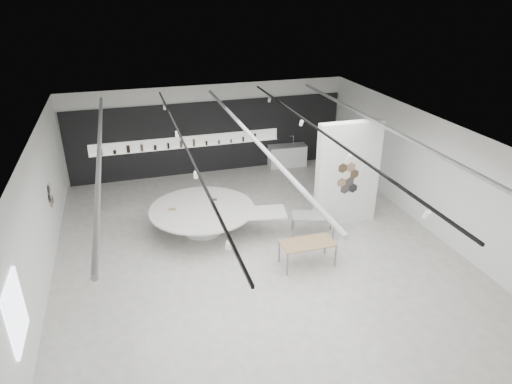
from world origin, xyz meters
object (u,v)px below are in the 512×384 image
object	(u,v)px
sample_table_wood	(308,244)
sample_table_stone	(313,217)
kitchen_counter	(287,156)
display_island	(205,216)
partition_column	(348,174)

from	to	relation	value
sample_table_wood	sample_table_stone	world-z (taller)	sample_table_wood
sample_table_stone	kitchen_counter	world-z (taller)	kitchen_counter
display_island	sample_table_wood	xyz separation A→B (m)	(2.53, -2.78, 0.11)
partition_column	kitchen_counter	size ratio (longest dim) A/B	2.05
partition_column	kitchen_counter	xyz separation A→B (m)	(-0.08, 5.54, -1.31)
sample_table_stone	display_island	bearing A→B (deg)	160.57
partition_column	sample_table_stone	size ratio (longest dim) A/B	2.36
sample_table_wood	partition_column	bearing A→B (deg)	42.93
partition_column	display_island	xyz separation A→B (m)	(-4.79, 0.68, -1.22)
sample_table_wood	kitchen_counter	distance (m)	7.95
display_island	sample_table_wood	distance (m)	3.76
display_island	sample_table_wood	world-z (taller)	display_island
sample_table_stone	sample_table_wood	bearing A→B (deg)	-118.36
kitchen_counter	sample_table_stone	bearing A→B (deg)	-99.50
partition_column	sample_table_wood	bearing A→B (deg)	-137.07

